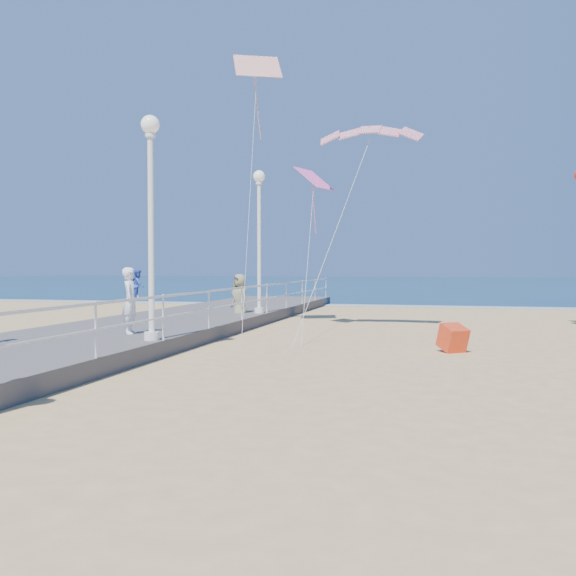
% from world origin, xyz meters
% --- Properties ---
extents(ground, '(160.00, 160.00, 0.00)m').
position_xyz_m(ground, '(0.00, 0.00, 0.00)').
color(ground, '#D9B271').
rests_on(ground, ground).
extents(ocean, '(160.00, 90.00, 0.05)m').
position_xyz_m(ocean, '(0.00, 65.00, 0.01)').
color(ocean, '#0C2E4A').
rests_on(ocean, ground).
extents(surf_line, '(160.00, 1.20, 0.04)m').
position_xyz_m(surf_line, '(0.00, 20.50, 0.03)').
color(surf_line, silver).
rests_on(surf_line, ground).
extents(boardwalk, '(5.00, 44.00, 0.40)m').
position_xyz_m(boardwalk, '(-7.50, 0.00, 0.20)').
color(boardwalk, '#635E5A').
rests_on(boardwalk, ground).
extents(railing, '(0.05, 42.00, 0.55)m').
position_xyz_m(railing, '(-5.05, 0.00, 1.25)').
color(railing, white).
rests_on(railing, boardwalk).
extents(lamp_post_mid, '(0.44, 0.44, 5.32)m').
position_xyz_m(lamp_post_mid, '(-5.35, 0.00, 3.66)').
color(lamp_post_mid, white).
rests_on(lamp_post_mid, boardwalk).
extents(lamp_post_far, '(0.44, 0.44, 5.32)m').
position_xyz_m(lamp_post_far, '(-5.35, 9.00, 3.66)').
color(lamp_post_far, white).
rests_on(lamp_post_far, boardwalk).
extents(woman_holding_toddler, '(0.57, 0.72, 1.73)m').
position_xyz_m(woman_holding_toddler, '(-6.51, 1.16, 1.27)').
color(woman_holding_toddler, white).
rests_on(woman_holding_toddler, boardwalk).
extents(toddler_held, '(0.41, 0.47, 0.82)m').
position_xyz_m(toddler_held, '(-6.36, 1.31, 1.66)').
color(toddler_held, blue).
rests_on(toddler_held, boardwalk).
extents(beach_walker_c, '(1.07, 1.04, 1.86)m').
position_xyz_m(beach_walker_c, '(-6.12, 9.05, 0.93)').
color(beach_walker_c, gray).
rests_on(beach_walker_c, ground).
extents(box_kite, '(0.86, 0.90, 0.74)m').
position_xyz_m(box_kite, '(1.63, 2.53, 0.30)').
color(box_kite, red).
rests_on(box_kite, ground).
extents(kite_parafoil, '(3.39, 0.94, 0.65)m').
position_xyz_m(kite_parafoil, '(-0.98, 6.84, 6.56)').
color(kite_parafoil, red).
extents(kite_diamond_pink, '(1.28, 1.43, 0.77)m').
position_xyz_m(kite_diamond_pink, '(-2.94, 7.49, 5.13)').
color(kite_diamond_pink, '#FF5DC0').
extents(kite_diamond_redwhite, '(1.84, 1.65, 1.02)m').
position_xyz_m(kite_diamond_redwhite, '(-4.67, 6.52, 8.76)').
color(kite_diamond_redwhite, red).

